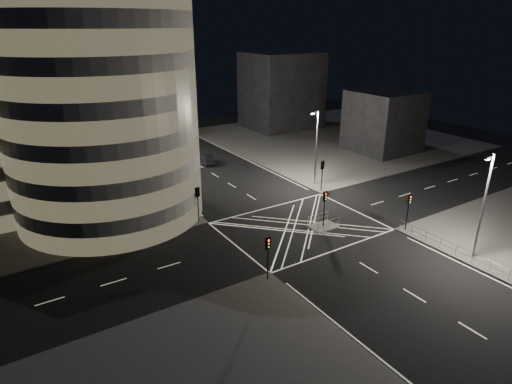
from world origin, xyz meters
TOP-DOWN VIEW (x-y plane):
  - ground at (0.00, 0.00)m, footprint 120.00×120.00m
  - sidewalk_far_right at (29.00, 27.00)m, footprint 42.00×42.00m
  - central_island at (2.00, -1.50)m, footprint 3.00×2.00m
  - office_tower_curved at (-20.74, 18.74)m, footprint 30.00×29.00m
  - office_block_rear at (-22.00, 42.00)m, footprint 24.00×16.00m
  - building_right_far at (26.00, 40.00)m, footprint 14.00×12.00m
  - building_right_near at (30.00, 16.00)m, footprint 10.00×10.00m
  - building_far_end at (-4.00, 58.00)m, footprint 18.00×8.00m
  - tree_a at (-10.50, 9.00)m, footprint 4.39×4.39m
  - tree_b at (-10.50, 15.00)m, footprint 4.89×4.89m
  - tree_c at (-10.50, 21.00)m, footprint 3.82×3.82m
  - tree_d at (-10.50, 27.00)m, footprint 4.32×4.32m
  - tree_e at (-10.50, 33.00)m, footprint 4.00×4.00m
  - traffic_signal_fl at (-8.80, 6.80)m, footprint 0.55×0.22m
  - traffic_signal_nl at (-8.80, -6.80)m, footprint 0.55×0.22m
  - traffic_signal_fr at (8.80, 6.80)m, footprint 0.55×0.22m
  - traffic_signal_nr at (8.80, -6.80)m, footprint 0.55×0.22m
  - traffic_signal_island at (2.00, -1.50)m, footprint 0.55×0.22m
  - street_lamp_left_near at (-9.44, 12.00)m, footprint 1.25×0.25m
  - street_lamp_left_far at (-9.44, 30.00)m, footprint 1.25×0.25m
  - street_lamp_right_far at (9.44, 9.00)m, footprint 1.25×0.25m
  - street_lamp_right_near at (9.44, -14.00)m, footprint 1.25×0.25m
  - railing_near_right at (8.30, -12.15)m, footprint 0.06×11.70m
  - railing_island_south at (2.00, -2.40)m, footprint 2.80×0.06m
  - railing_island_north at (2.00, -0.60)m, footprint 2.80×0.06m
  - sedan at (1.50, 25.75)m, footprint 2.09×4.53m

SIDE VIEW (x-z plane):
  - ground at x=0.00m, z-range 0.00..0.00m
  - sidewalk_far_right at x=29.00m, z-range 0.00..0.15m
  - central_island at x=2.00m, z-range 0.00..0.15m
  - railing_near_right at x=8.30m, z-range 0.15..1.25m
  - railing_island_south at x=2.00m, z-range 0.15..1.25m
  - railing_island_north at x=2.00m, z-range 0.15..1.25m
  - sedan at x=1.50m, z-range 0.00..1.44m
  - traffic_signal_fl at x=-8.80m, z-range 0.91..4.91m
  - traffic_signal_nl at x=-8.80m, z-range 0.91..4.91m
  - traffic_signal_fr at x=8.80m, z-range 0.91..4.91m
  - traffic_signal_nr at x=8.80m, z-range 0.91..4.91m
  - traffic_signal_island at x=2.00m, z-range 0.91..4.91m
  - tree_c at x=-10.50m, z-range 1.13..7.50m
  - tree_e at x=-10.50m, z-range 1.29..8.19m
  - tree_a at x=-10.50m, z-range 1.24..8.50m
  - tree_b at x=-10.50m, z-range 1.18..8.88m
  - building_right_near at x=30.00m, z-range 0.15..10.15m
  - tree_d at x=-10.50m, z-range 1.42..8.95m
  - street_lamp_left_near at x=-9.44m, z-range 0.54..10.54m
  - street_lamp_left_far at x=-9.44m, z-range 0.54..10.54m
  - street_lamp_right_far at x=9.44m, z-range 0.54..10.54m
  - street_lamp_right_near at x=9.44m, z-range 0.54..10.54m
  - building_right_far at x=26.00m, z-range 0.15..15.15m
  - building_far_end at x=-4.00m, z-range 0.00..18.00m
  - office_block_rear at x=-22.00m, z-range 0.15..22.15m
  - office_tower_curved at x=-20.74m, z-range -0.95..26.25m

